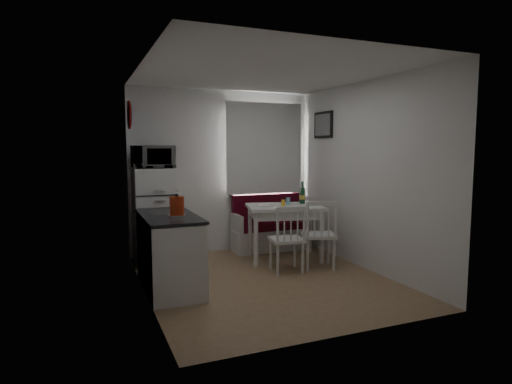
% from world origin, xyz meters
% --- Properties ---
extents(floor, '(3.00, 3.50, 0.02)m').
position_xyz_m(floor, '(0.00, 0.00, 0.00)').
color(floor, '#8E6C4B').
rests_on(floor, ground).
extents(ceiling, '(3.00, 3.50, 0.02)m').
position_xyz_m(ceiling, '(0.00, 0.00, 2.60)').
color(ceiling, white).
rests_on(ceiling, wall_back).
extents(wall_back, '(3.00, 0.02, 2.60)m').
position_xyz_m(wall_back, '(0.00, 1.75, 1.30)').
color(wall_back, white).
rests_on(wall_back, floor).
extents(wall_front, '(3.00, 0.02, 2.60)m').
position_xyz_m(wall_front, '(0.00, -1.75, 1.30)').
color(wall_front, white).
rests_on(wall_front, floor).
extents(wall_left, '(0.02, 3.50, 2.60)m').
position_xyz_m(wall_left, '(-1.50, 0.00, 1.30)').
color(wall_left, white).
rests_on(wall_left, floor).
extents(wall_right, '(0.02, 3.50, 2.60)m').
position_xyz_m(wall_right, '(1.50, 0.00, 1.30)').
color(wall_right, white).
rests_on(wall_right, floor).
extents(window, '(1.22, 0.06, 1.47)m').
position_xyz_m(window, '(0.70, 1.72, 1.62)').
color(window, white).
rests_on(window, wall_back).
extents(curtain, '(1.35, 0.02, 1.50)m').
position_xyz_m(curtain, '(0.70, 1.65, 1.68)').
color(curtain, white).
rests_on(curtain, wall_back).
extents(kitchen_counter, '(0.62, 1.32, 1.16)m').
position_xyz_m(kitchen_counter, '(-1.20, 0.16, 0.46)').
color(kitchen_counter, white).
rests_on(kitchen_counter, floor).
extents(wall_sign, '(0.03, 0.40, 0.40)m').
position_xyz_m(wall_sign, '(-1.47, 1.45, 2.15)').
color(wall_sign, navy).
rests_on(wall_sign, wall_left).
extents(picture_frame, '(0.04, 0.52, 0.42)m').
position_xyz_m(picture_frame, '(1.48, 1.10, 2.05)').
color(picture_frame, black).
rests_on(picture_frame, wall_right).
extents(bench, '(1.27, 0.49, 0.91)m').
position_xyz_m(bench, '(0.73, 1.51, 0.30)').
color(bench, white).
rests_on(bench, floor).
extents(dining_table, '(1.25, 1.01, 0.83)m').
position_xyz_m(dining_table, '(0.67, 0.83, 0.73)').
color(dining_table, white).
rests_on(dining_table, floor).
extents(chair_left, '(0.49, 0.47, 0.49)m').
position_xyz_m(chair_left, '(0.42, 0.17, 0.57)').
color(chair_left, white).
rests_on(chair_left, floor).
extents(chair_right, '(0.57, 0.56, 0.52)m').
position_xyz_m(chair_right, '(0.92, 0.16, 0.60)').
color(chair_right, white).
rests_on(chair_right, floor).
extents(fridge, '(0.56, 0.56, 1.40)m').
position_xyz_m(fridge, '(-1.18, 1.40, 0.70)').
color(fridge, white).
rests_on(fridge, floor).
extents(microwave, '(0.58, 0.40, 0.32)m').
position_xyz_m(microwave, '(-1.18, 1.35, 1.56)').
color(microwave, white).
rests_on(microwave, fridge).
extents(kettle, '(0.20, 0.20, 0.26)m').
position_xyz_m(kettle, '(-1.15, -0.10, 1.03)').
color(kettle, '#A6280D').
rests_on(kettle, kitchen_counter).
extents(wine_bottle, '(0.09, 0.09, 0.34)m').
position_xyz_m(wine_bottle, '(1.02, 0.93, 1.00)').
color(wine_bottle, '#143F24').
rests_on(wine_bottle, dining_table).
extents(drinking_glass_orange, '(0.06, 0.06, 0.09)m').
position_xyz_m(drinking_glass_orange, '(0.62, 0.78, 0.87)').
color(drinking_glass_orange, yellow).
rests_on(drinking_glass_orange, dining_table).
extents(drinking_glass_blue, '(0.06, 0.06, 0.11)m').
position_xyz_m(drinking_glass_blue, '(0.75, 0.88, 0.88)').
color(drinking_glass_blue, '#7BB7D1').
rests_on(drinking_glass_blue, dining_table).
extents(plate, '(0.26, 0.26, 0.02)m').
position_xyz_m(plate, '(0.37, 0.85, 0.84)').
color(plate, white).
rests_on(plate, dining_table).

